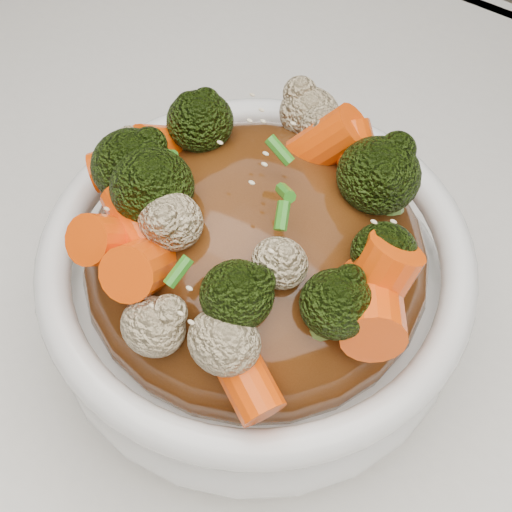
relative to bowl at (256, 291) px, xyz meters
The scene contains 8 objects.
tablecloth 0.08m from the bowl, 25.68° to the right, with size 1.20×0.80×0.04m, color white.
bowl is the anchor object (origin of this frame).
sauce_base 0.03m from the bowl, ahead, with size 0.17×0.17×0.10m, color #4C250D.
carrots 0.09m from the bowl, ahead, with size 0.17×0.17×0.05m, color #FF5008, non-canonical shape.
broccoli 0.09m from the bowl, ahead, with size 0.17×0.17×0.04m, color black, non-canonical shape.
cauliflower 0.09m from the bowl, ahead, with size 0.17×0.17×0.04m, color #CBB68B, non-canonical shape.
scallions 0.09m from the bowl, 143.13° to the right, with size 0.13×0.13×0.02m, color #2E801D, non-canonical shape.
sesame_seeds 0.09m from the bowl, 135.00° to the right, with size 0.16×0.16×0.01m, color beige, non-canonical shape.
Camera 1 is at (0.07, -0.15, 1.12)m, focal length 50.00 mm.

